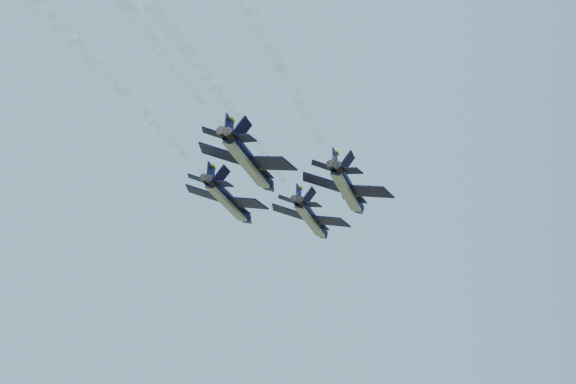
{
  "coord_description": "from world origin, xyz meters",
  "views": [
    {
      "loc": [
        4.33,
        -92.03,
        71.76
      ],
      "look_at": [
        0.73,
        2.64,
        106.24
      ],
      "focal_mm": 40.0,
      "sensor_mm": 36.0,
      "label": 1
    }
  ],
  "objects_px": {
    "jet_right": "(348,190)",
    "jet_slot": "(250,162)",
    "jet_left": "(230,201)",
    "jet_lead": "(312,219)"
  },
  "relations": [
    {
      "from": "jet_right",
      "to": "jet_slot",
      "type": "relative_size",
      "value": 1.0
    },
    {
      "from": "jet_slot",
      "to": "jet_right",
      "type": "bearing_deg",
      "value": 56.19
    },
    {
      "from": "jet_right",
      "to": "jet_slot",
      "type": "bearing_deg",
      "value": -123.81
    },
    {
      "from": "jet_left",
      "to": "jet_right",
      "type": "bearing_deg",
      "value": 3.32
    },
    {
      "from": "jet_left",
      "to": "jet_slot",
      "type": "relative_size",
      "value": 1.0
    },
    {
      "from": "jet_left",
      "to": "jet_slot",
      "type": "xyz_separation_m",
      "value": [
        4.76,
        -15.84,
        0.0
      ]
    },
    {
      "from": "jet_right",
      "to": "jet_slot",
      "type": "height_order",
      "value": "same"
    },
    {
      "from": "jet_lead",
      "to": "jet_left",
      "type": "distance_m",
      "value": 16.4
    },
    {
      "from": "jet_left",
      "to": "jet_slot",
      "type": "distance_m",
      "value": 16.54
    },
    {
      "from": "jet_slot",
      "to": "jet_lead",
      "type": "bearing_deg",
      "value": 89.03
    }
  ]
}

